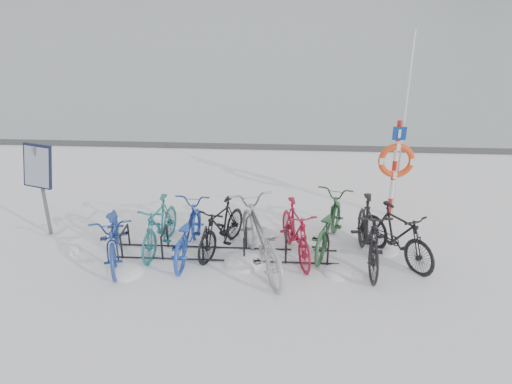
# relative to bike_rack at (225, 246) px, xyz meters

# --- Properties ---
(ground) EXTENTS (900.00, 900.00, 0.00)m
(ground) POSITION_rel_bike_rack_xyz_m (0.00, 0.00, -0.18)
(ground) COLOR white
(ground) RESTS_ON ground
(quay_edge) EXTENTS (400.00, 0.25, 0.10)m
(quay_edge) POSITION_rel_bike_rack_xyz_m (0.00, 5.90, -0.13)
(quay_edge) COLOR #3F3F42
(quay_edge) RESTS_ON ground
(bike_rack) EXTENTS (4.00, 0.48, 0.46)m
(bike_rack) POSITION_rel_bike_rack_xyz_m (0.00, 0.00, 0.00)
(bike_rack) COLOR black
(bike_rack) RESTS_ON ground
(info_board) EXTENTS (0.64, 0.40, 1.81)m
(info_board) POSITION_rel_bike_rack_xyz_m (-3.45, 0.55, 1.13)
(info_board) COLOR #595B5E
(info_board) RESTS_ON ground
(lifebuoy_station) EXTENTS (0.71, 0.22, 3.69)m
(lifebuoy_station) POSITION_rel_bike_rack_xyz_m (3.22, 1.70, 1.06)
(lifebuoy_station) COLOR red
(lifebuoy_station) RESTS_ON ground
(bike_0) EXTENTS (1.19, 2.03, 1.01)m
(bike_0) POSITION_rel_bike_rack_xyz_m (-1.90, -0.20, 0.32)
(bike_0) COLOR navy
(bike_0) RESTS_ON ground
(bike_1) EXTENTS (0.70, 1.68, 0.98)m
(bike_1) POSITION_rel_bike_rack_xyz_m (-1.20, 0.19, 0.31)
(bike_1) COLOR #1C666C
(bike_1) RESTS_ON ground
(bike_2) EXTENTS (0.73, 1.86, 0.96)m
(bike_2) POSITION_rel_bike_rack_xyz_m (-0.67, 0.01, 0.30)
(bike_2) COLOR #1D41AA
(bike_2) RESTS_ON ground
(bike_3) EXTENTS (1.05, 1.66, 0.97)m
(bike_3) POSITION_rel_bike_rack_xyz_m (-0.08, 0.20, 0.30)
(bike_3) COLOR black
(bike_3) RESTS_ON ground
(bike_4) EXTENTS (1.48, 2.33, 1.15)m
(bike_4) POSITION_rel_bike_rack_xyz_m (0.64, -0.31, 0.40)
(bike_4) COLOR #94979B
(bike_4) RESTS_ON ground
(bike_5) EXTENTS (0.92, 1.78, 1.03)m
(bike_5) POSITION_rel_bike_rack_xyz_m (1.25, 0.06, 0.33)
(bike_5) COLOR maroon
(bike_5) RESTS_ON ground
(bike_6) EXTENTS (1.18, 2.01, 0.99)m
(bike_6) POSITION_rel_bike_rack_xyz_m (1.84, 0.44, 0.32)
(bike_6) COLOR #295431
(bike_6) RESTS_ON ground
(bike_7) EXTENTS (0.59, 1.96, 1.17)m
(bike_7) POSITION_rel_bike_rack_xyz_m (2.48, -0.08, 0.40)
(bike_7) COLOR black
(bike_7) RESTS_ON ground
(bike_8) EXTENTS (1.37, 1.69, 1.03)m
(bike_8) POSITION_rel_bike_rack_xyz_m (2.99, 0.04, 0.33)
(bike_8) COLOR black
(bike_8) RESTS_ON ground
(snow_drifts) EXTENTS (6.12, 1.91, 0.24)m
(snow_drifts) POSITION_rel_bike_rack_xyz_m (0.17, -0.19, -0.18)
(snow_drifts) COLOR white
(snow_drifts) RESTS_ON ground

